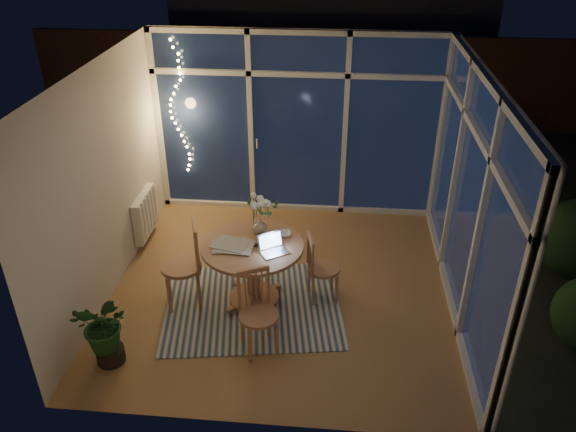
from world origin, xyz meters
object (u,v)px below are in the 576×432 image
object	(u,v)px
chair_front	(259,314)
chair_right	(323,267)
dining_table	(253,273)
flower_vase	(260,225)
potted_plant	(106,332)
chair_left	(181,264)
laptop	(274,244)

from	to	relation	value
chair_front	chair_right	bearing A→B (deg)	31.97
dining_table	flower_vase	distance (m)	0.55
flower_vase	potted_plant	size ratio (longest dim) A/B	0.28
chair_right	chair_front	size ratio (longest dim) A/B	0.94
chair_front	dining_table	bearing A→B (deg)	78.31
chair_left	flower_vase	bearing A→B (deg)	93.88
chair_right	chair_left	bearing A→B (deg)	86.28
chair_front	flower_vase	bearing A→B (deg)	72.15
dining_table	chair_right	distance (m)	0.80
chair_left	laptop	size ratio (longest dim) A/B	3.68
laptop	chair_right	bearing A→B (deg)	-4.81
chair_right	laptop	size ratio (longest dim) A/B	3.01
dining_table	flower_vase	bearing A→B (deg)	75.89
potted_plant	flower_vase	bearing A→B (deg)	44.47
chair_right	chair_front	world-z (taller)	chair_front
dining_table	chair_front	distance (m)	0.80
dining_table	laptop	size ratio (longest dim) A/B	3.98
dining_table	chair_right	xyz separation A→B (m)	(0.78, 0.14, 0.04)
chair_front	laptop	size ratio (longest dim) A/B	3.22
chair_left	chair_right	world-z (taller)	chair_left
dining_table	laptop	xyz separation A→B (m)	(0.26, -0.14, 0.49)
chair_front	potted_plant	bearing A→B (deg)	167.71
dining_table	laptop	world-z (taller)	laptop
dining_table	flower_vase	size ratio (longest dim) A/B	5.37
laptop	flower_vase	world-z (taller)	flower_vase
flower_vase	potted_plant	bearing A→B (deg)	-135.53
chair_front	potted_plant	xyz separation A→B (m)	(-1.46, -0.31, -0.08)
chair_right	laptop	xyz separation A→B (m)	(-0.52, -0.27, 0.45)
chair_left	potted_plant	bearing A→B (deg)	-44.38
chair_front	laptop	xyz separation A→B (m)	(0.09, 0.64, 0.42)
potted_plant	chair_right	bearing A→B (deg)	30.57
chair_left	chair_right	distance (m)	1.59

